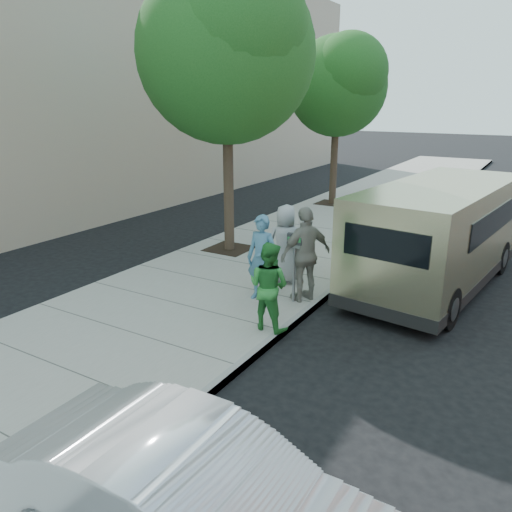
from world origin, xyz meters
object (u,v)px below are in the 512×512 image
at_px(tree_far, 339,82).
at_px(person_gray_shirt, 286,244).
at_px(tree_near, 228,46).
at_px(person_green_shirt, 269,286).
at_px(person_striped_polo, 306,254).
at_px(parking_meter, 294,253).
at_px(person_officer, 262,258).
at_px(van, 440,233).
at_px(sedan, 199,512).

bearing_deg(tree_far, person_gray_shirt, -74.35).
distance_m(tree_near, person_green_shirt, 6.94).
distance_m(tree_far, person_striped_polo, 11.15).
height_order(tree_near, parking_meter, tree_near).
relative_size(parking_meter, person_green_shirt, 0.89).
xyz_separation_m(parking_meter, person_officer, (-0.65, -0.24, -0.16)).
height_order(van, person_officer, van).
height_order(person_green_shirt, person_gray_shirt, person_gray_shirt).
bearing_deg(van, person_gray_shirt, -139.62).
relative_size(tree_near, person_striped_polo, 3.73).
xyz_separation_m(tree_near, van, (5.57, 0.41, -4.26)).
xyz_separation_m(person_officer, person_green_shirt, (0.82, -1.15, -0.09)).
bearing_deg(person_officer, van, 47.42).
relative_size(tree_near, sedan, 1.79).
height_order(tree_far, person_striped_polo, tree_far).
distance_m(tree_far, sedan, 17.53).
height_order(parking_meter, person_green_shirt, person_green_shirt).
xyz_separation_m(tree_near, sedan, (5.34, -8.56, -4.85)).
distance_m(person_gray_shirt, person_striped_polo, 1.16).
height_order(parking_meter, van, van).
height_order(tree_near, person_officer, tree_near).
relative_size(sedan, person_green_shirt, 2.53).
bearing_deg(person_striped_polo, parking_meter, -3.36).
bearing_deg(person_striped_polo, tree_near, -92.76).
distance_m(sedan, person_officer, 6.39).
xyz_separation_m(tree_far, parking_meter, (3.28, -10.15, -3.65)).
bearing_deg(tree_far, person_green_shirt, -73.33).
height_order(van, person_green_shirt, van).
xyz_separation_m(tree_near, tree_far, (-0.00, 7.60, -0.66)).
bearing_deg(person_officer, person_striped_polo, 29.69).
height_order(van, person_striped_polo, van).
relative_size(tree_far, person_officer, 3.53).
distance_m(tree_far, van, 9.78).
xyz_separation_m(tree_near, person_striped_polo, (3.44, -2.33, -4.39)).
distance_m(van, person_gray_shirt, 3.60).
distance_m(van, sedan, 8.99).
relative_size(van, sedan, 1.61).
xyz_separation_m(van, person_officer, (-2.93, -3.20, -0.22)).
relative_size(parking_meter, person_officer, 0.81).
xyz_separation_m(tree_far, person_striped_polo, (3.44, -9.93, -3.72)).
height_order(sedan, person_green_shirt, person_green_shirt).
distance_m(parking_meter, person_green_shirt, 1.41).
relative_size(tree_near, person_green_shirt, 4.51).
bearing_deg(tree_far, person_officer, -75.76).
height_order(van, person_gray_shirt, van).
relative_size(person_green_shirt, person_striped_polo, 0.83).
distance_m(person_officer, person_striped_polo, 0.92).
height_order(person_officer, person_gray_shirt, person_officer).
height_order(tree_near, person_striped_polo, tree_near).
bearing_deg(person_gray_shirt, person_green_shirt, 85.78).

